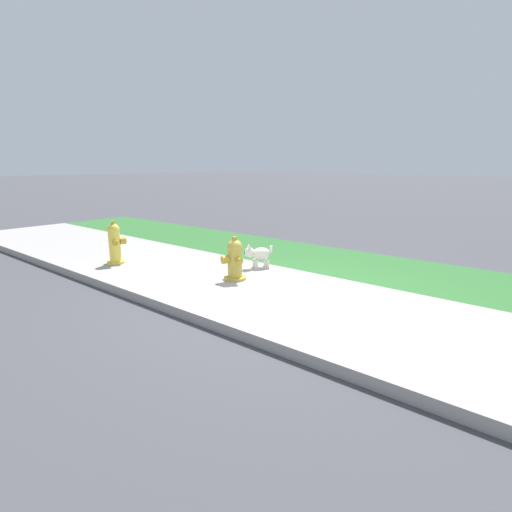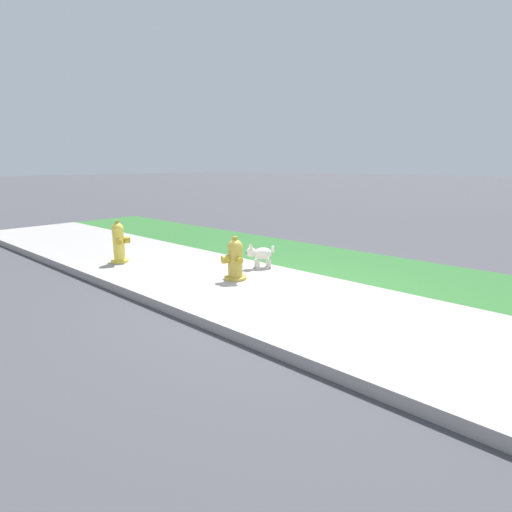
# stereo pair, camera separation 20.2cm
# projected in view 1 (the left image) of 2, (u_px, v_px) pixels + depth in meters

# --- Properties ---
(ground_plane) EXTENTS (120.00, 120.00, 0.00)m
(ground_plane) POSITION_uv_depth(u_px,v_px,m) (290.00, 298.00, 5.23)
(ground_plane) COLOR #424247
(sidewalk_pavement) EXTENTS (18.00, 2.45, 0.01)m
(sidewalk_pavement) POSITION_uv_depth(u_px,v_px,m) (290.00, 298.00, 5.23)
(sidewalk_pavement) COLOR #9E9993
(sidewalk_pavement) RESTS_ON ground
(grass_verge) EXTENTS (18.00, 2.03, 0.01)m
(grass_verge) POSITION_uv_depth(u_px,v_px,m) (365.00, 265.00, 6.90)
(grass_verge) COLOR #2D662D
(grass_verge) RESTS_ON ground
(street_curb) EXTENTS (18.00, 0.16, 0.12)m
(street_curb) POSITION_uv_depth(u_px,v_px,m) (220.00, 324.00, 4.24)
(street_curb) COLOR #9E9993
(street_curb) RESTS_ON ground
(fire_hydrant_across_street) EXTENTS (0.40, 0.39, 0.67)m
(fire_hydrant_across_street) POSITION_uv_depth(u_px,v_px,m) (235.00, 260.00, 6.00)
(fire_hydrant_across_street) COLOR gold
(fire_hydrant_across_street) RESTS_ON ground
(fire_hydrant_near_corner) EXTENTS (0.38, 0.35, 0.76)m
(fire_hydrant_near_corner) POSITION_uv_depth(u_px,v_px,m) (115.00, 243.00, 6.96)
(fire_hydrant_near_corner) COLOR yellow
(fire_hydrant_near_corner) RESTS_ON ground
(small_white_dog) EXTENTS (0.36, 0.44, 0.43)m
(small_white_dog) POSITION_uv_depth(u_px,v_px,m) (258.00, 254.00, 6.70)
(small_white_dog) COLOR silver
(small_white_dog) RESTS_ON ground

